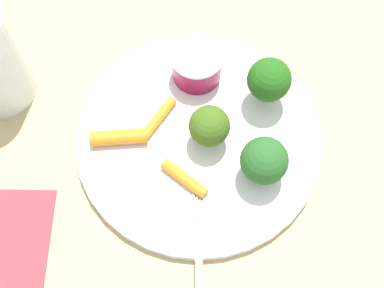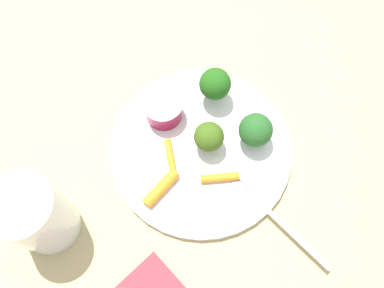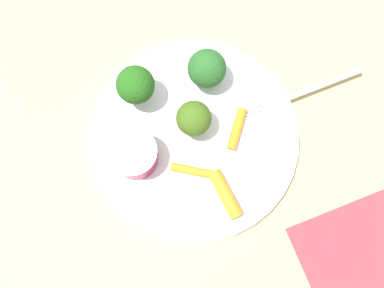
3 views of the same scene
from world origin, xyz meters
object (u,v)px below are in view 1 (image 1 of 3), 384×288
at_px(broccoli_floret_1, 269,80).
at_px(carrot_stick_0, 184,179).
at_px(broccoli_floret_0, 211,123).
at_px(broccoli_floret_2, 264,161).
at_px(carrot_stick_1, 160,116).
at_px(fork, 199,275).
at_px(sauce_cup, 197,65).
at_px(carrot_stick_2, 119,137).
at_px(plate, 199,138).

xyz_separation_m(broccoli_floret_1, carrot_stick_0, (-0.04, -0.12, -0.03)).
bearing_deg(broccoli_floret_0, broccoli_floret_2, -16.80).
relative_size(broccoli_floret_0, carrot_stick_1, 0.96).
bearing_deg(fork, carrot_stick_1, 126.64).
bearing_deg(broccoli_floret_0, sauce_cup, 123.02).
distance_m(carrot_stick_0, fork, 0.10).
bearing_deg(carrot_stick_2, broccoli_floret_0, 26.22).
xyz_separation_m(broccoli_floret_1, carrot_stick_1, (-0.10, -0.07, -0.03)).
xyz_separation_m(sauce_cup, fork, (0.09, -0.20, -0.02)).
distance_m(broccoli_floret_1, carrot_stick_2, 0.17).
bearing_deg(carrot_stick_2, fork, -36.61).
height_order(sauce_cup, broccoli_floret_2, broccoli_floret_2).
bearing_deg(broccoli_floret_2, broccoli_floret_0, 163.20).
xyz_separation_m(carrot_stick_0, carrot_stick_2, (-0.08, 0.02, 0.00)).
relative_size(broccoli_floret_0, broccoli_floret_1, 0.83).
bearing_deg(broccoli_floret_0, carrot_stick_0, -94.65).
height_order(broccoli_floret_0, carrot_stick_2, broccoli_floret_0).
height_order(carrot_stick_0, carrot_stick_1, carrot_stick_0).
bearing_deg(sauce_cup, carrot_stick_1, -103.08).
height_order(broccoli_floret_2, carrot_stick_1, broccoli_floret_2).
height_order(carrot_stick_0, fork, carrot_stick_0).
relative_size(carrot_stick_0, carrot_stick_1, 1.00).
relative_size(broccoli_floret_2, carrot_stick_2, 0.94).
bearing_deg(fork, plate, 112.64).
height_order(sauce_cup, carrot_stick_1, sauce_cup).
xyz_separation_m(plate, carrot_stick_2, (-0.07, -0.04, 0.01)).
distance_m(plate, sauce_cup, 0.08).
height_order(broccoli_floret_2, fork, broccoli_floret_2).
bearing_deg(plate, carrot_stick_0, -83.00).
bearing_deg(broccoli_floret_1, carrot_stick_2, -138.91).
xyz_separation_m(broccoli_floret_1, broccoli_floret_2, (0.03, -0.08, -0.01)).
height_order(sauce_cup, fork, sauce_cup).
height_order(broccoli_floret_0, carrot_stick_0, broccoli_floret_0).
distance_m(carrot_stick_2, fork, 0.16).
height_order(plate, carrot_stick_2, carrot_stick_2).
bearing_deg(sauce_cup, fork, -66.80).
height_order(carrot_stick_1, fork, carrot_stick_1).
relative_size(plate, carrot_stick_0, 4.88).
bearing_deg(broccoli_floret_1, sauce_cup, -179.74).
bearing_deg(carrot_stick_2, broccoli_floret_1, 41.09).
xyz_separation_m(broccoli_floret_0, carrot_stick_0, (-0.00, -0.06, -0.02)).
relative_size(broccoli_floret_2, fork, 0.35).
height_order(plate, broccoli_floret_0, broccoli_floret_0).
distance_m(broccoli_floret_0, broccoli_floret_2, 0.07).
relative_size(broccoli_floret_2, carrot_stick_0, 1.04).
distance_m(plate, broccoli_floret_1, 0.10).
bearing_deg(sauce_cup, broccoli_floret_2, -38.56).
distance_m(broccoli_floret_0, carrot_stick_1, 0.06).
relative_size(plate, sauce_cup, 4.63).
xyz_separation_m(broccoli_floret_2, carrot_stick_1, (-0.12, 0.02, -0.03)).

